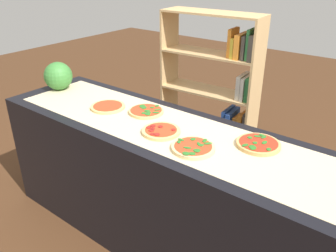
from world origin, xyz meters
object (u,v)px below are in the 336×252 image
(pizza_spinach_3, at_px, (193,148))
(bookshelf, at_px, (221,96))
(pizza_spinach_1, at_px, (146,111))
(pizza_pepperoni_2, at_px, (161,131))
(watermelon, at_px, (58,76))
(pizza_plain_0, at_px, (107,107))
(pizza_spinach_4, at_px, (258,144))

(pizza_spinach_3, xyz_separation_m, bookshelf, (-0.54, 1.29, -0.22))
(pizza_spinach_1, bearing_deg, pizza_pepperoni_2, -32.88)
(pizza_spinach_3, relative_size, watermelon, 1.09)
(pizza_spinach_1, height_order, bookshelf, bookshelf)
(pizza_pepperoni_2, xyz_separation_m, watermelon, (-1.13, 0.11, 0.10))
(pizza_spinach_1, bearing_deg, bookshelf, 90.38)
(pizza_spinach_3, relative_size, bookshelf, 0.17)
(bookshelf, bearing_deg, pizza_plain_0, -102.64)
(pizza_plain_0, xyz_separation_m, watermelon, (-0.59, 0.04, 0.10))
(pizza_pepperoni_2, distance_m, pizza_spinach_4, 0.58)
(pizza_plain_0, bearing_deg, pizza_pepperoni_2, -6.91)
(pizza_spinach_4, height_order, watermelon, watermelon)
(watermelon, bearing_deg, pizza_spinach_3, -6.35)
(pizza_spinach_3, xyz_separation_m, pizza_spinach_4, (0.27, 0.26, 0.00))
(pizza_pepperoni_2, bearing_deg, watermelon, 174.68)
(pizza_spinach_1, height_order, watermelon, watermelon)
(pizza_plain_0, relative_size, pizza_spinach_1, 1.02)
(pizza_plain_0, relative_size, pizza_spinach_3, 1.00)
(bookshelf, bearing_deg, pizza_pepperoni_2, -77.48)
(pizza_plain_0, distance_m, watermelon, 0.60)
(pizza_pepperoni_2, height_order, bookshelf, bookshelf)
(pizza_spinach_3, distance_m, watermelon, 1.41)
(pizza_spinach_4, distance_m, watermelon, 1.68)
(bookshelf, bearing_deg, pizza_spinach_4, -51.69)
(pizza_spinach_1, relative_size, pizza_pepperoni_2, 1.01)
(pizza_plain_0, height_order, pizza_spinach_4, pizza_spinach_4)
(pizza_spinach_4, bearing_deg, pizza_spinach_1, -177.52)
(pizza_pepperoni_2, distance_m, pizza_spinach_3, 0.27)
(pizza_spinach_1, height_order, pizza_spinach_3, pizza_spinach_3)
(pizza_spinach_3, xyz_separation_m, watermelon, (-1.40, 0.16, 0.10))
(pizza_pepperoni_2, bearing_deg, pizza_spinach_3, -10.62)
(pizza_spinach_1, bearing_deg, pizza_plain_0, -158.21)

